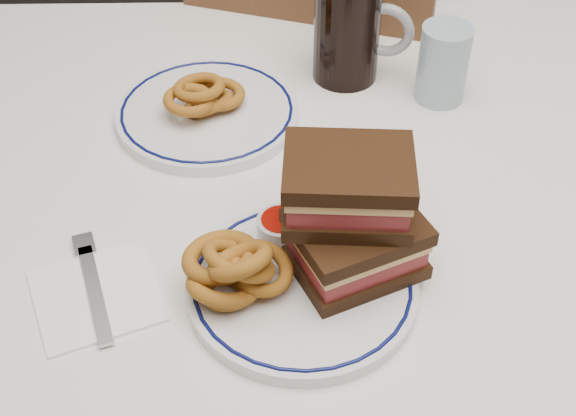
{
  "coord_description": "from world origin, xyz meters",
  "views": [
    {
      "loc": [
        -0.13,
        -0.8,
        1.42
      ],
      "look_at": [
        -0.12,
        -0.18,
        0.84
      ],
      "focal_mm": 50.0,
      "sensor_mm": 36.0,
      "label": 1
    }
  ],
  "objects_px": {
    "main_plate": "(302,286)",
    "reuben_sandwich": "(352,215)",
    "far_plate": "(207,113)",
    "chair_far": "(319,109)",
    "beer_mug": "(349,27)"
  },
  "relations": [
    {
      "from": "main_plate",
      "to": "reuben_sandwich",
      "type": "relative_size",
      "value": 1.53
    },
    {
      "from": "far_plate",
      "to": "reuben_sandwich",
      "type": "bearing_deg",
      "value": -59.03
    },
    {
      "from": "chair_far",
      "to": "beer_mug",
      "type": "height_order",
      "value": "beer_mug"
    },
    {
      "from": "chair_far",
      "to": "beer_mug",
      "type": "xyz_separation_m",
      "value": [
        0.02,
        -0.28,
        0.34
      ]
    },
    {
      "from": "chair_far",
      "to": "main_plate",
      "type": "xyz_separation_m",
      "value": [
        -0.06,
        -0.7,
        0.27
      ]
    },
    {
      "from": "far_plate",
      "to": "chair_far",
      "type": "bearing_deg",
      "value": 64.67
    },
    {
      "from": "reuben_sandwich",
      "to": "far_plate",
      "type": "distance_m",
      "value": 0.35
    },
    {
      "from": "reuben_sandwich",
      "to": "beer_mug",
      "type": "xyz_separation_m",
      "value": [
        0.03,
        0.39,
        -0.0
      ]
    },
    {
      "from": "reuben_sandwich",
      "to": "beer_mug",
      "type": "bearing_deg",
      "value": 86.02
    },
    {
      "from": "chair_far",
      "to": "beer_mug",
      "type": "distance_m",
      "value": 0.44
    },
    {
      "from": "beer_mug",
      "to": "chair_far",
      "type": "bearing_deg",
      "value": 94.26
    },
    {
      "from": "main_plate",
      "to": "reuben_sandwich",
      "type": "xyz_separation_m",
      "value": [
        0.05,
        0.03,
        0.08
      ]
    },
    {
      "from": "main_plate",
      "to": "beer_mug",
      "type": "relative_size",
      "value": 1.57
    },
    {
      "from": "main_plate",
      "to": "chair_far",
      "type": "bearing_deg",
      "value": 85.16
    },
    {
      "from": "chair_far",
      "to": "reuben_sandwich",
      "type": "height_order",
      "value": "reuben_sandwich"
    }
  ]
}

